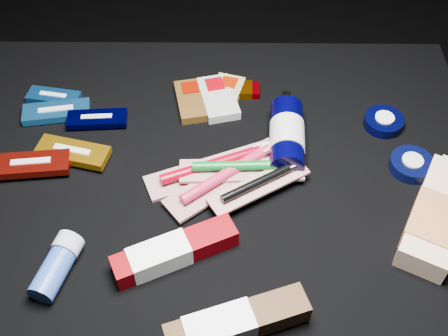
{
  "coord_description": "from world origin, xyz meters",
  "views": [
    {
      "loc": [
        0.02,
        -0.62,
        1.18
      ],
      "look_at": [
        0.01,
        0.01,
        0.42
      ],
      "focal_mm": 45.0,
      "sensor_mm": 36.0,
      "label": 1
    }
  ],
  "objects_px": {
    "lotion_bottle": "(287,136)",
    "bodywash_bottle": "(437,217)",
    "toothpaste_carton_red": "(170,253)",
    "deodorant_stick": "(57,265)"
  },
  "relations": [
    {
      "from": "lotion_bottle",
      "to": "bodywash_bottle",
      "type": "height_order",
      "value": "lotion_bottle"
    },
    {
      "from": "lotion_bottle",
      "to": "bodywash_bottle",
      "type": "xyz_separation_m",
      "value": [
        0.24,
        -0.17,
        -0.01
      ]
    },
    {
      "from": "lotion_bottle",
      "to": "deodorant_stick",
      "type": "xyz_separation_m",
      "value": [
        -0.37,
        -0.27,
        -0.01
      ]
    },
    {
      "from": "deodorant_stick",
      "to": "lotion_bottle",
      "type": "bearing_deg",
      "value": 52.09
    },
    {
      "from": "lotion_bottle",
      "to": "deodorant_stick",
      "type": "bearing_deg",
      "value": -141.06
    },
    {
      "from": "bodywash_bottle",
      "to": "deodorant_stick",
      "type": "height_order",
      "value": "bodywash_bottle"
    },
    {
      "from": "bodywash_bottle",
      "to": "toothpaste_carton_red",
      "type": "distance_m",
      "value": 0.44
    },
    {
      "from": "bodywash_bottle",
      "to": "toothpaste_carton_red",
      "type": "relative_size",
      "value": 1.17
    },
    {
      "from": "bodywash_bottle",
      "to": "toothpaste_carton_red",
      "type": "xyz_separation_m",
      "value": [
        -0.43,
        -0.07,
        -0.0
      ]
    },
    {
      "from": "lotion_bottle",
      "to": "bodywash_bottle",
      "type": "relative_size",
      "value": 0.85
    }
  ]
}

